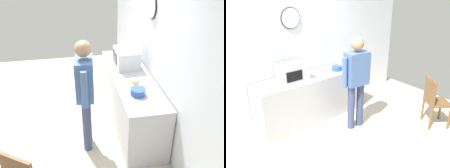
% 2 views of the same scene
% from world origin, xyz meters
% --- Properties ---
extents(ground_plane, '(6.00, 6.00, 0.00)m').
position_xyz_m(ground_plane, '(0.00, 0.00, 0.00)').
color(ground_plane, beige).
extents(back_wall, '(5.40, 0.13, 2.60)m').
position_xyz_m(back_wall, '(-0.00, 1.60, 1.30)').
color(back_wall, silver).
rests_on(back_wall, ground_plane).
extents(kitchen_counter, '(2.20, 0.62, 0.90)m').
position_xyz_m(kitchen_counter, '(0.04, 1.22, 0.45)').
color(kitchen_counter, '#B7B7BC').
rests_on(kitchen_counter, ground_plane).
extents(microwave, '(0.50, 0.39, 0.30)m').
position_xyz_m(microwave, '(-0.33, 1.22, 1.05)').
color(microwave, silver).
rests_on(microwave, kitchen_counter).
extents(sandwich_plate, '(0.26, 0.26, 0.07)m').
position_xyz_m(sandwich_plate, '(0.31, 1.19, 0.92)').
color(sandwich_plate, white).
rests_on(sandwich_plate, kitchen_counter).
extents(salad_bowl, '(0.22, 0.22, 0.10)m').
position_xyz_m(salad_bowl, '(0.63, 1.16, 0.95)').
color(salad_bowl, '#33519E').
rests_on(salad_bowl, kitchen_counter).
extents(fork_utensil, '(0.13, 0.14, 0.01)m').
position_xyz_m(fork_utensil, '(-0.84, 0.97, 0.91)').
color(fork_utensil, silver).
rests_on(fork_utensil, kitchen_counter).
extents(spoon_utensil, '(0.13, 0.14, 0.01)m').
position_xyz_m(spoon_utensil, '(0.59, 1.39, 0.91)').
color(spoon_utensil, silver).
rests_on(spoon_utensil, kitchen_counter).
extents(person_standing, '(0.59, 0.28, 1.70)m').
position_xyz_m(person_standing, '(0.51, 0.44, 1.00)').
color(person_standing, '#374165').
rests_on(person_standing, ground_plane).
extents(wooden_chair, '(0.56, 0.56, 0.94)m').
position_xyz_m(wooden_chair, '(1.69, -0.43, 0.52)').
color(wooden_chair, brown).
rests_on(wooden_chair, ground_plane).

